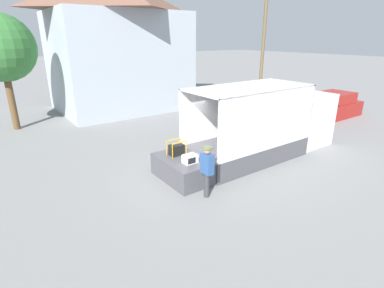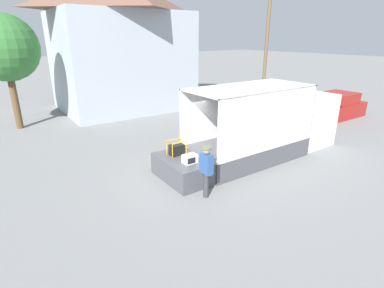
{
  "view_description": "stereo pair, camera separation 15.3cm",
  "coord_description": "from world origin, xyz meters",
  "views": [
    {
      "loc": [
        -6.13,
        -8.25,
        4.92
      ],
      "look_at": [
        -0.38,
        -0.2,
        1.35
      ],
      "focal_mm": 28.0,
      "sensor_mm": 36.0,
      "label": 1
    },
    {
      "loc": [
        -6.0,
        -8.34,
        4.92
      ],
      "look_at": [
        -0.38,
        -0.2,
        1.35
      ],
      "focal_mm": 28.0,
      "sensor_mm": 36.0,
      "label": 2
    }
  ],
  "objects": [
    {
      "name": "microwave",
      "position": [
        -0.66,
        -0.48,
        0.95
      ],
      "size": [
        0.48,
        0.36,
        0.29
      ],
      "color": "white",
      "rests_on": "tailgate_deck"
    },
    {
      "name": "house_backdrop",
      "position": [
        2.28,
        12.29,
        4.45
      ],
      "size": [
        8.75,
        7.14,
        8.74
      ],
      "color": "#A8B2BC",
      "rests_on": "ground"
    },
    {
      "name": "worker_person",
      "position": [
        -0.75,
        -1.53,
        1.06
      ],
      "size": [
        0.31,
        0.44,
        1.73
      ],
      "color": "#38383D",
      "rests_on": "ground"
    },
    {
      "name": "portable_generator",
      "position": [
        -0.62,
        0.42,
        1.01
      ],
      "size": [
        0.63,
        0.44,
        0.55
      ],
      "color": "black",
      "rests_on": "tailgate_deck"
    },
    {
      "name": "utility_pole",
      "position": [
        14.33,
        9.98,
        4.53
      ],
      "size": [
        1.8,
        0.28,
        8.74
      ],
      "color": "brown",
      "rests_on": "ground"
    },
    {
      "name": "tailgate_deck",
      "position": [
        -0.68,
        0.0,
        0.4
      ],
      "size": [
        1.35,
        2.24,
        0.8
      ],
      "primitive_type": "cube",
      "color": "#4C4C51",
      "rests_on": "ground"
    },
    {
      "name": "ground_plane",
      "position": [
        0.0,
        0.0,
        0.0
      ],
      "size": [
        160.0,
        160.0,
        0.0
      ],
      "primitive_type": "plane",
      "color": "gray"
    },
    {
      "name": "street_tree",
      "position": [
        -4.76,
        10.64,
        4.33
      ],
      "size": [
        3.46,
        3.46,
        6.08
      ],
      "color": "brown",
      "rests_on": "ground"
    },
    {
      "name": "box_truck",
      "position": [
        4.37,
        0.0,
        0.99
      ],
      "size": [
        7.31,
        2.36,
        3.07
      ],
      "color": "white",
      "rests_on": "ground"
    },
    {
      "name": "pickup_truck_red",
      "position": [
        11.81,
        1.89,
        0.65
      ],
      "size": [
        5.04,
        1.95,
        1.56
      ],
      "color": "maroon",
      "rests_on": "ground"
    }
  ]
}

